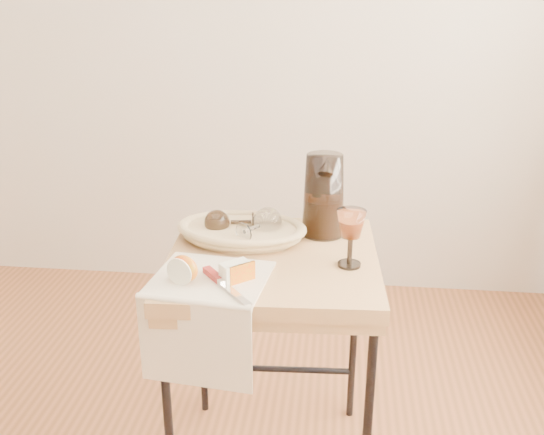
% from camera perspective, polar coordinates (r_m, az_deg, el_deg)
% --- Properties ---
extents(wall_back, '(3.60, 0.00, 2.70)m').
position_cam_1_polar(wall_back, '(2.94, -9.24, 19.00)').
color(wall_back, '#C8B497').
rests_on(wall_back, ground).
extents(side_table, '(0.61, 0.61, 0.74)m').
position_cam_1_polar(side_table, '(1.90, 0.07, -13.63)').
color(side_table, brown).
rests_on(side_table, floor).
extents(tea_towel, '(0.31, 0.29, 0.01)m').
position_cam_1_polar(tea_towel, '(1.59, -5.72, -5.61)').
color(tea_towel, '#FEE5BF').
rests_on(tea_towel, side_table).
extents(bread_basket, '(0.35, 0.25, 0.05)m').
position_cam_1_polar(bread_basket, '(1.80, -2.80, -1.43)').
color(bread_basket, '#977658').
rests_on(bread_basket, side_table).
extents(goblet_lying_a, '(0.13, 0.09, 0.08)m').
position_cam_1_polar(goblet_lying_a, '(1.81, -3.67, -0.43)').
color(goblet_lying_a, '#4B3826').
rests_on(goblet_lying_a, bread_basket).
extents(goblet_lying_b, '(0.15, 0.16, 0.08)m').
position_cam_1_polar(goblet_lying_b, '(1.77, -1.34, -0.80)').
color(goblet_lying_b, white).
rests_on(goblet_lying_b, bread_basket).
extents(pitcher, '(0.20, 0.27, 0.28)m').
position_cam_1_polar(pitcher, '(1.82, 4.78, 2.07)').
color(pitcher, black).
rests_on(pitcher, side_table).
extents(wine_goblet, '(0.09, 0.09, 0.16)m').
position_cam_1_polar(wine_goblet, '(1.63, 7.24, -1.91)').
color(wine_goblet, white).
rests_on(wine_goblet, side_table).
extents(apple_half, '(0.09, 0.06, 0.07)m').
position_cam_1_polar(apple_half, '(1.56, -8.09, -4.67)').
color(apple_half, '#D30601').
rests_on(apple_half, tea_towel).
extents(apple_wedge, '(0.08, 0.08, 0.05)m').
position_cam_1_polar(apple_wedge, '(1.56, -3.41, -4.99)').
color(apple_wedge, white).
rests_on(apple_wedge, tea_towel).
extents(table_knife, '(0.15, 0.18, 0.02)m').
position_cam_1_polar(table_knife, '(1.53, -4.42, -6.11)').
color(table_knife, silver).
rests_on(table_knife, tea_towel).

